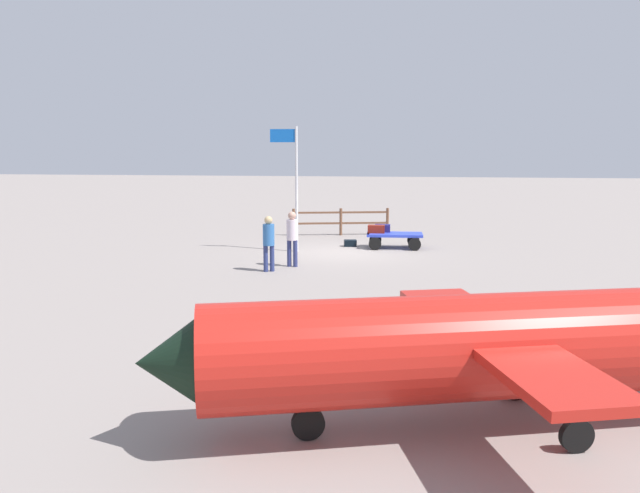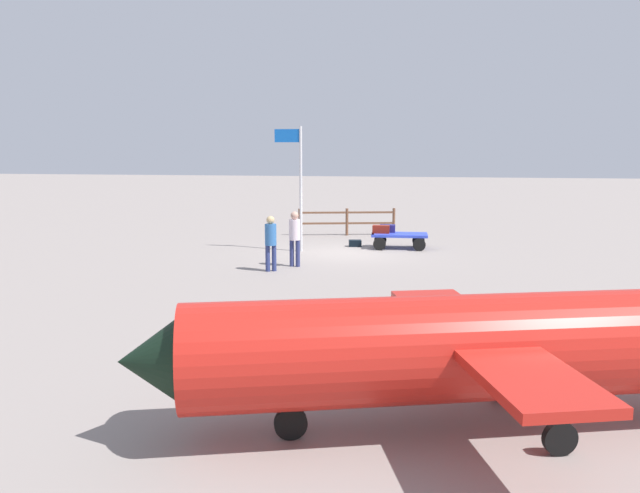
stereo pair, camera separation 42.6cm
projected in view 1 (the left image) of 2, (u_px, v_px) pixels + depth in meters
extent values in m
plane|color=gray|center=(345.00, 252.00, 23.26)|extent=(120.00, 120.00, 0.00)
cube|color=blue|center=(395.00, 235.00, 24.18)|extent=(2.12, 1.11, 0.10)
cube|color=blue|center=(368.00, 234.00, 24.28)|extent=(0.12, 0.97, 0.10)
cylinder|color=black|center=(375.00, 244.00, 23.77)|extent=(0.47, 0.14, 0.47)
cylinder|color=black|center=(375.00, 240.00, 24.82)|extent=(0.47, 0.14, 0.47)
cylinder|color=black|center=(415.00, 244.00, 23.63)|extent=(0.47, 0.14, 0.47)
cylinder|color=black|center=(413.00, 240.00, 24.68)|extent=(0.47, 0.14, 0.47)
cube|color=navy|center=(383.00, 228.00, 24.54)|extent=(0.59, 0.40, 0.28)
cube|color=maroon|center=(376.00, 229.00, 24.24)|extent=(0.64, 0.35, 0.29)
cube|color=black|center=(350.00, 243.00, 24.67)|extent=(0.52, 0.41, 0.25)
cylinder|color=navy|center=(295.00, 253.00, 20.44)|extent=(0.14, 0.14, 0.86)
cylinder|color=navy|center=(289.00, 253.00, 20.48)|extent=(0.14, 0.14, 0.86)
cylinder|color=silver|center=(292.00, 230.00, 20.34)|extent=(0.38, 0.38, 0.66)
sphere|color=tan|center=(292.00, 216.00, 20.27)|extent=(0.25, 0.25, 0.25)
cylinder|color=navy|center=(272.00, 258.00, 19.69)|extent=(0.14, 0.14, 0.81)
cylinder|color=navy|center=(266.00, 259.00, 19.63)|extent=(0.14, 0.14, 0.81)
cylinder|color=#2E64A8|center=(269.00, 235.00, 19.55)|extent=(0.47, 0.47, 0.65)
sphere|color=tan|center=(268.00, 220.00, 19.48)|extent=(0.25, 0.25, 0.25)
cylinder|color=red|center=(492.00, 346.00, 8.60)|extent=(7.87, 3.61, 1.42)
cone|color=black|center=(172.00, 362.00, 7.97)|extent=(1.23, 1.48, 1.28)
cube|color=red|center=(493.00, 336.00, 8.58)|extent=(2.55, 5.26, 0.12)
cylinder|color=black|center=(308.00, 424.00, 8.37)|extent=(0.45, 0.22, 0.44)
cylinder|color=black|center=(577.00, 435.00, 8.02)|extent=(0.45, 0.22, 0.44)
cylinder|color=black|center=(515.00, 386.00, 9.70)|extent=(0.45, 0.22, 0.44)
cylinder|color=silver|center=(297.00, 190.00, 23.16)|extent=(0.10, 0.10, 4.52)
cube|color=blue|center=(282.00, 136.00, 22.93)|extent=(0.90, 0.04, 0.47)
cylinder|color=brown|center=(387.00, 221.00, 27.87)|extent=(0.12, 0.12, 1.17)
cylinder|color=brown|center=(341.00, 222.00, 27.71)|extent=(0.12, 0.12, 1.17)
cylinder|color=brown|center=(294.00, 222.00, 27.55)|extent=(0.12, 0.12, 1.17)
cube|color=brown|center=(341.00, 212.00, 27.65)|extent=(4.00, 0.97, 0.08)
cube|color=brown|center=(341.00, 223.00, 27.72)|extent=(4.00, 0.97, 0.08)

